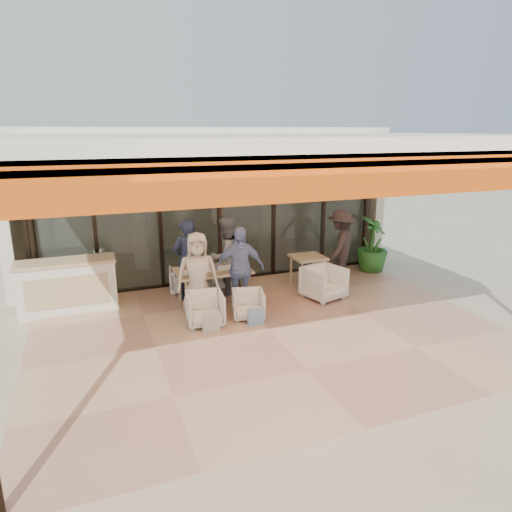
{
  "coord_description": "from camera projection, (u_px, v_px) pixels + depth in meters",
  "views": [
    {
      "loc": [
        -2.89,
        -6.91,
        3.47
      ],
      "look_at": [
        0.1,
        0.9,
        1.15
      ],
      "focal_mm": 32.0,
      "sensor_mm": 36.0,
      "label": 1
    }
  ],
  "objects": [
    {
      "name": "chair_far_right",
      "position": [
        220.0,
        273.0,
        10.33
      ],
      "size": [
        0.73,
        0.69,
        0.68
      ],
      "primitive_type": "imported",
      "rotation": [
        0.0,
        0.0,
        3.27
      ],
      "color": "white",
      "rests_on": "ground"
    },
    {
      "name": "chair_near_right",
      "position": [
        248.0,
        303.0,
        8.63
      ],
      "size": [
        0.7,
        0.67,
        0.6
      ],
      "primitive_type": "imported",
      "rotation": [
        0.0,
        0.0,
        -0.24
      ],
      "color": "white",
      "rests_on": "ground"
    },
    {
      "name": "side_chair",
      "position": [
        324.0,
        281.0,
        9.6
      ],
      "size": [
        0.92,
        0.88,
        0.77
      ],
      "primitive_type": "imported",
      "rotation": [
        0.0,
        0.0,
        0.28
      ],
      "color": "white",
      "rests_on": "ground"
    },
    {
      "name": "glass_storefront",
      "position": [
        219.0,
        215.0,
        10.41
      ],
      "size": [
        8.08,
        0.1,
        3.2
      ],
      "color": "#9EADA3",
      "rests_on": "ground"
    },
    {
      "name": "diner_cream",
      "position": [
        198.0,
        274.0,
        8.66
      ],
      "size": [
        0.87,
        0.63,
        1.63
      ],
      "primitive_type": "imported",
      "rotation": [
        0.0,
        0.0,
        -0.15
      ],
      "color": "beige",
      "rests_on": "ground"
    },
    {
      "name": "chair_far_left",
      "position": [
        183.0,
        278.0,
        10.05
      ],
      "size": [
        0.68,
        0.65,
        0.61
      ],
      "primitive_type": "imported",
      "rotation": [
        0.0,
        0.0,
        2.96
      ],
      "color": "white",
      "rests_on": "ground"
    },
    {
      "name": "potted_palm",
      "position": [
        372.0,
        245.0,
        11.39
      ],
      "size": [
        1.1,
        1.1,
        1.4
      ],
      "primitive_type": "imported",
      "rotation": [
        0.0,
        0.0,
        0.86
      ],
      "color": "#1E5919",
      "rests_on": "ground"
    },
    {
      "name": "diner_periwinkle",
      "position": [
        239.0,
        269.0,
        8.94
      ],
      "size": [
        1.04,
        0.56,
        1.68
      ],
      "primitive_type": "imported",
      "rotation": [
        0.0,
        0.0,
        -0.15
      ],
      "color": "#687EAD",
      "rests_on": "ground"
    },
    {
      "name": "chair_near_left",
      "position": [
        205.0,
        307.0,
        8.33
      ],
      "size": [
        0.72,
        0.68,
        0.67
      ],
      "primitive_type": "imported",
      "rotation": [
        0.0,
        0.0,
        -0.12
      ],
      "color": "white",
      "rests_on": "ground"
    },
    {
      "name": "host_counter",
      "position": [
        68.0,
        285.0,
        8.92
      ],
      "size": [
        1.85,
        0.65,
        1.04
      ],
      "color": "silver",
      "rests_on": "ground"
    },
    {
      "name": "tote_bag_cream",
      "position": [
        211.0,
        324.0,
        8.02
      ],
      "size": [
        0.3,
        0.1,
        0.34
      ],
      "primitive_type": "cube",
      "color": "silver",
      "rests_on": "ground"
    },
    {
      "name": "tote_bag_blue",
      "position": [
        256.0,
        317.0,
        8.31
      ],
      "size": [
        0.3,
        0.1,
        0.34
      ],
      "primitive_type": "cube",
      "color": "#99BFD8",
      "rests_on": "ground"
    },
    {
      "name": "terrace_floor",
      "position": [
        269.0,
        331.0,
        8.13
      ],
      "size": [
        8.0,
        6.0,
        0.01
      ],
      "primitive_type": "cube",
      "color": "tan",
      "rests_on": "ground"
    },
    {
      "name": "diner_navy",
      "position": [
        187.0,
        260.0,
        9.45
      ],
      "size": [
        0.71,
        0.54,
        1.72
      ],
      "primitive_type": "imported",
      "rotation": [
        0.0,
        0.0,
        3.37
      ],
      "color": "#171B34",
      "rests_on": "ground"
    },
    {
      "name": "interior_block",
      "position": [
        195.0,
        177.0,
        12.33
      ],
      "size": [
        9.05,
        3.62,
        3.52
      ],
      "color": "silver",
      "rests_on": "ground"
    },
    {
      "name": "standing_woman",
      "position": [
        340.0,
        246.0,
        10.55
      ],
      "size": [
        1.27,
        1.22,
        1.73
      ],
      "primitive_type": "imported",
      "rotation": [
        0.0,
        0.0,
        3.86
      ],
      "color": "black",
      "rests_on": "ground"
    },
    {
      "name": "diner_grey",
      "position": [
        226.0,
        256.0,
        9.74
      ],
      "size": [
        1.01,
        0.9,
        1.71
      ],
      "primitive_type": "imported",
      "rotation": [
        0.0,
        0.0,
        3.5
      ],
      "color": "slate",
      "rests_on": "ground"
    },
    {
      "name": "side_table",
      "position": [
        308.0,
        261.0,
        10.21
      ],
      "size": [
        0.7,
        0.7,
        0.74
      ],
      "color": "#D0B47F",
      "rests_on": "ground"
    },
    {
      "name": "terrace_structure",
      "position": [
        277.0,
        144.0,
        7.03
      ],
      "size": [
        8.0,
        6.0,
        3.4
      ],
      "color": "silver",
      "rests_on": "ground"
    },
    {
      "name": "dining_table",
      "position": [
        212.0,
        272.0,
        9.24
      ],
      "size": [
        1.5,
        0.9,
        0.93
      ],
      "color": "#D0B47F",
      "rests_on": "ground"
    },
    {
      "name": "ground",
      "position": [
        269.0,
        331.0,
        8.14
      ],
      "size": [
        70.0,
        70.0,
        0.0
      ],
      "primitive_type": "plane",
      "color": "#C6B293",
      "rests_on": "ground"
    }
  ]
}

